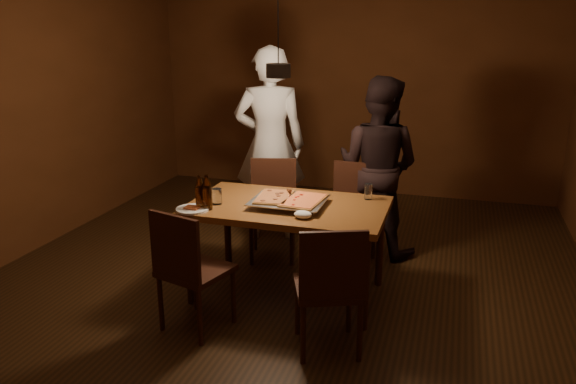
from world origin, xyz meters
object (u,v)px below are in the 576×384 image
(chair_far_right, at_px, (353,204))
(chair_near_right, at_px, (330,279))
(diner_dark, at_px, (378,166))
(beer_bottle_a, at_px, (200,192))
(chair_far_left, at_px, (273,199))
(pendant_lamp, at_px, (278,69))
(pizza_tray, at_px, (289,202))
(beer_bottle_b, at_px, (207,192))
(dining_table, at_px, (288,214))
(plate_slice, at_px, (192,209))
(chair_near_left, at_px, (187,261))
(diner_white, at_px, (270,145))

(chair_far_right, xyz_separation_m, chair_near_right, (0.15, -1.56, 0.00))
(diner_dark, bearing_deg, chair_near_right, 105.54)
(beer_bottle_a, bearing_deg, chair_far_left, 77.35)
(chair_far_right, xyz_separation_m, pendant_lamp, (-0.45, -0.76, 1.22))
(chair_far_left, height_order, beer_bottle_a, beer_bottle_a)
(chair_near_right, relative_size, pizza_tray, 0.99)
(chair_near_right, bearing_deg, beer_bottle_b, 134.60)
(dining_table, relative_size, plate_slice, 6.14)
(pizza_tray, xyz_separation_m, pendant_lamp, (-0.10, 0.08, 0.99))
(dining_table, bearing_deg, beer_bottle_b, -151.81)
(beer_bottle_b, relative_size, diner_dark, 0.16)
(dining_table, bearing_deg, pendant_lamp, 147.16)
(chair_far_left, height_order, diner_dark, diner_dark)
(chair_near_left, xyz_separation_m, beer_bottle_b, (-0.05, 0.47, 0.35))
(chair_far_right, bearing_deg, chair_near_right, 97.71)
(dining_table, distance_m, beer_bottle_b, 0.65)
(chair_near_left, xyz_separation_m, chair_near_right, (0.99, 0.01, 0.00))
(dining_table, relative_size, beer_bottle_a, 5.81)
(diner_dark, bearing_deg, chair_far_right, 77.20)
(diner_dark, bearing_deg, beer_bottle_a, 67.25)
(chair_far_left, xyz_separation_m, beer_bottle_b, (-0.17, -1.03, 0.35))
(diner_white, bearing_deg, dining_table, 98.70)
(plate_slice, relative_size, pendant_lamp, 0.22)
(diner_dark, bearing_deg, plate_slice, 67.44)
(chair_near_left, bearing_deg, dining_table, 73.04)
(chair_near_left, bearing_deg, diner_dark, 77.46)
(diner_dark, bearing_deg, pizza_tray, 81.86)
(beer_bottle_a, distance_m, plate_slice, 0.14)
(chair_near_left, bearing_deg, beer_bottle_b, 112.11)
(chair_far_right, xyz_separation_m, beer_bottle_a, (-0.96, -1.10, 0.34))
(beer_bottle_b, bearing_deg, diner_dark, 52.83)
(chair_near_left, height_order, pendant_lamp, pendant_lamp)
(chair_far_left, distance_m, diner_white, 0.62)
(dining_table, xyz_separation_m, beer_bottle_b, (-0.54, -0.29, 0.21))
(pendant_lamp, bearing_deg, chair_far_left, 112.18)
(pizza_tray, xyz_separation_m, plate_slice, (-0.65, -0.32, -0.01))
(pizza_tray, bearing_deg, pendant_lamp, 140.25)
(beer_bottle_a, bearing_deg, pizza_tray, 22.95)
(chair_far_left, distance_m, plate_slice, 1.14)
(chair_far_right, distance_m, chair_near_right, 1.57)
(dining_table, xyz_separation_m, diner_dark, (0.53, 1.11, 0.15))
(chair_far_left, xyz_separation_m, diner_dark, (0.90, 0.37, 0.29))
(chair_near_right, bearing_deg, diner_white, 96.91)
(diner_white, distance_m, pendant_lamp, 1.46)
(beer_bottle_b, bearing_deg, chair_near_left, -83.81)
(chair_near_right, bearing_deg, plate_slice, 138.72)
(chair_near_right, distance_m, beer_bottle_a, 1.25)
(pizza_tray, bearing_deg, diner_dark, 63.79)
(dining_table, height_order, plate_slice, plate_slice)
(dining_table, xyz_separation_m, beer_bottle_a, (-0.60, -0.28, 0.20))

